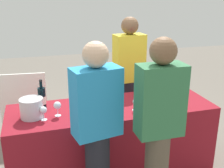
{
  "coord_description": "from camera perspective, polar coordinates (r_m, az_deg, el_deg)",
  "views": [
    {
      "loc": [
        -0.76,
        -2.59,
        1.91
      ],
      "look_at": [
        0.0,
        0.0,
        1.0
      ],
      "focal_mm": 44.62,
      "sensor_mm": 36.0,
      "label": 1
    }
  ],
  "objects": [
    {
      "name": "ground_plane",
      "position": [
        3.31,
        -0.0,
        -16.67
      ],
      "size": [
        12.0,
        12.0,
        0.0
      ],
      "primitive_type": "plane",
      "color": "slate"
    },
    {
      "name": "guest_0",
      "position": [
        2.34,
        -3.12,
        -8.7
      ],
      "size": [
        0.42,
        0.28,
        1.55
      ],
      "rotation": [
        0.0,
        0.0,
        0.18
      ],
      "color": "black",
      "rests_on": "ground_plane"
    },
    {
      "name": "menu_board",
      "position": [
        3.97,
        -17.6,
        -4.08
      ],
      "size": [
        0.62,
        0.09,
        0.88
      ],
      "primitive_type": "cube",
      "rotation": [
        0.0,
        0.0,
        -0.1
      ],
      "color": "white",
      "rests_on": "ground_plane"
    },
    {
      "name": "wine_glass_3",
      "position": [
        2.83,
        4.86,
        -3.76
      ],
      "size": [
        0.07,
        0.07,
        0.13
      ],
      "color": "silver",
      "rests_on": "tasting_table"
    },
    {
      "name": "wine_glass_4",
      "position": [
        2.95,
        7.61,
        -2.83
      ],
      "size": [
        0.07,
        0.07,
        0.13
      ],
      "color": "silver",
      "rests_on": "tasting_table"
    },
    {
      "name": "wine_bottle_1",
      "position": [
        2.92,
        -5.27,
        -2.37
      ],
      "size": [
        0.07,
        0.07,
        0.33
      ],
      "color": "black",
      "rests_on": "tasting_table"
    },
    {
      "name": "wine_glass_0",
      "position": [
        2.68,
        -13.9,
        -5.3
      ],
      "size": [
        0.07,
        0.07,
        0.14
      ],
      "color": "silver",
      "rests_on": "tasting_table"
    },
    {
      "name": "wine_glass_5",
      "position": [
        3.0,
        13.81,
        -2.76
      ],
      "size": [
        0.07,
        0.07,
        0.13
      ],
      "color": "silver",
      "rests_on": "tasting_table"
    },
    {
      "name": "wine_bottle_2",
      "position": [
        3.17,
        6.22,
        -0.61
      ],
      "size": [
        0.07,
        0.07,
        0.33
      ],
      "color": "black",
      "rests_on": "tasting_table"
    },
    {
      "name": "wine_bottle_0",
      "position": [
        2.91,
        -14.14,
        -2.91
      ],
      "size": [
        0.08,
        0.08,
        0.32
      ],
      "color": "black",
      "rests_on": "tasting_table"
    },
    {
      "name": "wine_glass_2",
      "position": [
        2.7,
        -7.22,
        -4.83
      ],
      "size": [
        0.07,
        0.07,
        0.13
      ],
      "color": "silver",
      "rests_on": "tasting_table"
    },
    {
      "name": "guest_1",
      "position": [
        2.34,
        9.57,
        -8.29
      ],
      "size": [
        0.38,
        0.21,
        1.59
      ],
      "rotation": [
        0.0,
        0.0,
        -0.01
      ],
      "color": "brown",
      "rests_on": "ground_plane"
    },
    {
      "name": "wine_bottle_3",
      "position": [
        3.28,
        11.75,
        -0.26
      ],
      "size": [
        0.08,
        0.08,
        0.33
      ],
      "color": "black",
      "rests_on": "tasting_table"
    },
    {
      "name": "ice_bucket",
      "position": [
        2.77,
        -16.12,
        -4.76
      ],
      "size": [
        0.22,
        0.22,
        0.19
      ],
      "primitive_type": "cylinder",
      "color": "silver",
      "rests_on": "tasting_table"
    },
    {
      "name": "wine_glass_1",
      "position": [
        2.74,
        -11.14,
        -4.4
      ],
      "size": [
        0.07,
        0.07,
        0.15
      ],
      "color": "silver",
      "rests_on": "tasting_table"
    },
    {
      "name": "server_pouring",
      "position": [
        3.61,
        3.47,
        1.94
      ],
      "size": [
        0.4,
        0.25,
        1.61
      ],
      "rotation": [
        0.0,
        0.0,
        3.23
      ],
      "color": "black",
      "rests_on": "ground_plane"
    },
    {
      "name": "tasting_table",
      "position": [
        3.11,
        -0.0,
        -11.0
      ],
      "size": [
        2.16,
        0.72,
        0.75
      ],
      "primitive_type": "cube",
      "color": "maroon",
      "rests_on": "ground_plane"
    }
  ]
}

